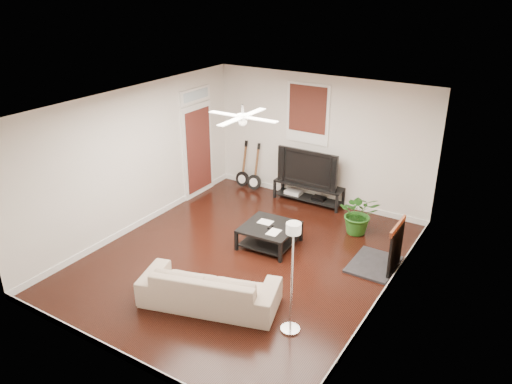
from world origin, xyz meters
TOP-DOWN VIEW (x-y plane):
  - room at (0.00, 0.00)m, footprint 5.01×6.01m
  - brick_accent at (2.49, 1.00)m, footprint 0.02×2.20m
  - fireplace at (2.20, 1.00)m, footprint 0.80×1.10m
  - window_back at (-0.30, 2.97)m, footprint 1.00×0.06m
  - door_left at (-2.46, 1.90)m, footprint 0.08×1.00m
  - tv_stand at (-0.11, 2.78)m, footprint 1.57×0.42m
  - tv at (-0.11, 2.80)m, footprint 1.40×0.18m
  - coffee_table at (0.14, 0.65)m, footprint 1.01×1.01m
  - sofa at (0.28, -1.40)m, footprint 2.25×1.39m
  - floor_lamp at (1.63, -1.30)m, footprint 0.35×0.35m
  - potted_plant at (1.37, 1.99)m, footprint 0.96×0.90m
  - guitar_left at (-1.84, 2.75)m, footprint 0.35×0.25m
  - guitar_right at (-1.49, 2.72)m, footprint 0.37×0.27m
  - ceiling_fan at (0.00, 0.00)m, footprint 1.24×1.24m

SIDE VIEW (x-z plane):
  - coffee_table at x=0.14m, z-range 0.00..0.40m
  - tv_stand at x=-0.11m, z-range 0.00..0.44m
  - sofa at x=0.28m, z-range 0.00..0.62m
  - potted_plant at x=1.37m, z-range 0.00..0.85m
  - fireplace at x=2.20m, z-range 0.00..0.92m
  - guitar_left at x=-1.84m, z-range 0.00..1.12m
  - guitar_right at x=-1.49m, z-range 0.00..1.12m
  - tv at x=-0.11m, z-range 0.44..1.24m
  - floor_lamp at x=1.63m, z-range 0.00..1.72m
  - door_left at x=-2.46m, z-range 0.00..2.50m
  - room at x=0.00m, z-range 0.00..2.80m
  - brick_accent at x=2.49m, z-range 0.00..2.80m
  - window_back at x=-0.30m, z-range 1.30..2.60m
  - ceiling_fan at x=0.00m, z-range 2.44..2.76m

